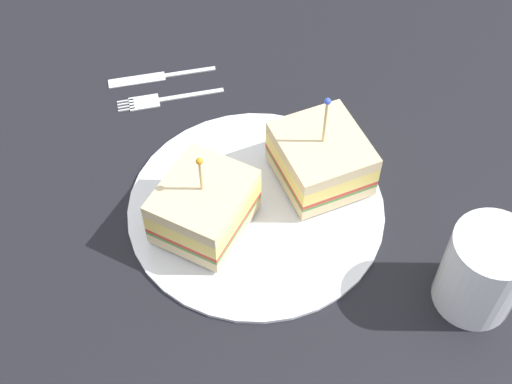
# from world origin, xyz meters

# --- Properties ---
(ground_plane) EXTENTS (1.07, 1.07, 0.02)m
(ground_plane) POSITION_xyz_m (0.00, 0.00, -0.01)
(ground_plane) COLOR black
(plate) EXTENTS (0.27, 0.27, 0.01)m
(plate) POSITION_xyz_m (0.00, 0.00, 0.00)
(plate) COLOR white
(plate) RESTS_ON ground_plane
(sandwich_half_front) EXTENTS (0.10, 0.09, 0.10)m
(sandwich_half_front) POSITION_xyz_m (0.05, -0.03, 0.04)
(sandwich_half_front) COLOR beige
(sandwich_half_front) RESTS_ON plate
(sandwich_half_back) EXTENTS (0.13, 0.13, 0.12)m
(sandwich_half_back) POSITION_xyz_m (-0.07, 0.04, 0.04)
(sandwich_half_back) COLOR beige
(sandwich_half_back) RESTS_ON plate
(drink_glass) EXTENTS (0.08, 0.08, 0.09)m
(drink_glass) POSITION_xyz_m (-0.01, 0.23, 0.04)
(drink_glass) COLOR silver
(drink_glass) RESTS_ON ground_plane
(fork) EXTENTS (0.10, 0.10, 0.00)m
(fork) POSITION_xyz_m (-0.08, -0.18, 0.00)
(fork) COLOR silver
(fork) RESTS_ON ground_plane
(knife) EXTENTS (0.10, 0.11, 0.00)m
(knife) POSITION_xyz_m (-0.11, -0.21, 0.00)
(knife) COLOR silver
(knife) RESTS_ON ground_plane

